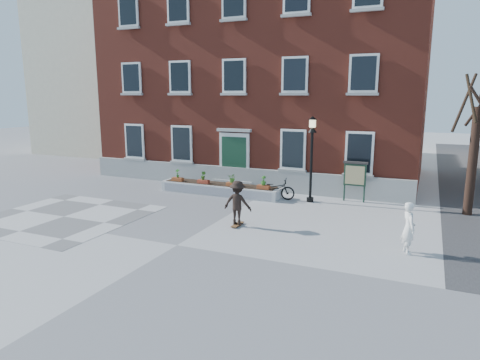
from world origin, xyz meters
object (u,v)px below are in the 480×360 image
at_px(bicycle, 275,189).
at_px(bystander, 409,228).
at_px(skateboarder, 238,203).
at_px(notice_board, 355,175).
at_px(lamp_post, 312,147).

height_order(bicycle, bystander, bystander).
bearing_deg(bicycle, skateboarder, 171.72).
bearing_deg(notice_board, lamp_post, -154.72).
xyz_separation_m(bystander, lamp_post, (-4.45, 5.16, 1.72)).
height_order(bicycle, lamp_post, lamp_post).
relative_size(bystander, lamp_post, 0.42).
distance_m(notice_board, skateboarder, 6.56).
xyz_separation_m(bystander, notice_board, (-2.61, 6.02, 0.44)).
bearing_deg(bicycle, lamp_post, -93.24).
distance_m(lamp_post, skateboarder, 5.25).
height_order(bystander, lamp_post, lamp_post).
distance_m(lamp_post, notice_board, 2.40).
bearing_deg(skateboarder, notice_board, 58.86).
bearing_deg(bicycle, bystander, -138.83).
distance_m(bicycle, bystander, 7.89).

